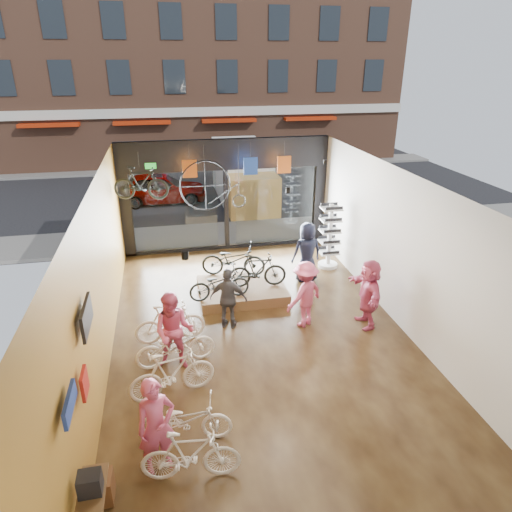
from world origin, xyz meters
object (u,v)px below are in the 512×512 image
object	(u,v)px
street_car	(160,188)
display_bike_right	(233,260)
floor_bike_4	(176,346)
customer_4	(307,252)
customer_3	(305,294)
penny_farthing	(216,187)
customer_1	(174,332)
customer_0	(156,426)
display_bike_left	(219,284)
display_bike_mid	(257,271)
customer_2	(229,299)
box_truck	(245,177)
customer_5	(368,293)
display_platform	(242,290)
floor_bike_5	(170,323)
sunglasses_rack	(330,236)
hung_bike	(141,183)
floor_bike_2	(186,419)
floor_bike_1	(191,455)
floor_bike_3	(172,374)

from	to	relation	value
street_car	display_bike_right	size ratio (longest dim) A/B	2.25
floor_bike_4	customer_4	xyz separation A→B (m)	(4.01, 3.39, 0.46)
customer_3	penny_farthing	bearing A→B (deg)	-99.81
customer_1	customer_0	bearing A→B (deg)	-85.19
display_bike_left	penny_farthing	xyz separation A→B (m)	(0.36, 3.17, 1.78)
display_bike_mid	floor_bike_4	bearing A→B (deg)	142.61
display_bike_mid	customer_2	distance (m)	1.76
box_truck	customer_3	bearing A→B (deg)	-92.11
customer_5	penny_farthing	xyz separation A→B (m)	(-3.13, 4.71, 1.62)
display_platform	display_bike_right	xyz separation A→B (m)	(-0.12, 0.73, 0.64)
customer_1	customer_3	world-z (taller)	customer_1
floor_bike_5	sunglasses_rack	distance (m)	6.08
customer_2	hung_bike	world-z (taller)	hung_bike
display_bike_right	penny_farthing	bearing A→B (deg)	21.51
customer_2	penny_farthing	size ratio (longest dim) A/B	0.79
customer_2	penny_farthing	bearing A→B (deg)	-71.81
customer_4	display_bike_right	bearing A→B (deg)	-10.04
customer_4	display_platform	bearing A→B (deg)	9.72
customer_5	box_truck	bearing A→B (deg)	-171.10
box_truck	hung_bike	size ratio (longest dim) A/B	4.14
floor_bike_2	display_bike_mid	distance (m)	5.43
customer_5	hung_bike	distance (m)	6.96
floor_bike_2	customer_3	world-z (taller)	customer_3
box_truck	floor_bike_5	size ratio (longest dim) A/B	3.98
customer_3	sunglasses_rack	size ratio (longest dim) A/B	0.82
display_bike_right	penny_farthing	distance (m)	2.52
floor_bike_1	sunglasses_rack	world-z (taller)	sunglasses_rack
display_platform	display_bike_mid	distance (m)	0.77
display_platform	display_bike_left	world-z (taller)	display_bike_left
sunglasses_rack	display_bike_right	bearing A→B (deg)	-157.99
customer_5	hung_bike	xyz separation A→B (m)	(-5.36, 3.95, 2.04)
customer_4	customer_5	xyz separation A→B (m)	(0.72, -2.71, -0.03)
street_car	floor_bike_4	size ratio (longest dim) A/B	2.41
street_car	customer_2	world-z (taller)	customer_2
display_bike_left	box_truck	bearing A→B (deg)	-20.21
floor_bike_4	customer_3	bearing A→B (deg)	-81.17
street_car	floor_bike_2	world-z (taller)	street_car
display_bike_left	customer_2	xyz separation A→B (m)	(0.11, -0.96, 0.07)
floor_bike_1	display_bike_right	distance (m)	6.85
customer_4	hung_bike	size ratio (longest dim) A/B	1.16
customer_2	customer_5	size ratio (longest dim) A/B	0.90
floor_bike_5	customer_1	bearing A→B (deg)	179.11
customer_0	customer_2	bearing A→B (deg)	47.44
box_truck	customer_0	xyz separation A→B (m)	(-3.98, -14.17, -0.42)
customer_1	sunglasses_rack	distance (m)	6.60
sunglasses_rack	penny_farthing	size ratio (longest dim) A/B	1.05
box_truck	display_platform	xyz separation A→B (m)	(-1.65, -8.60, -1.14)
floor_bike_3	customer_0	distance (m)	1.78
floor_bike_4	sunglasses_rack	xyz separation A→B (m)	(5.00, 4.18, 0.59)
customer_2	box_truck	bearing A→B (deg)	-80.81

